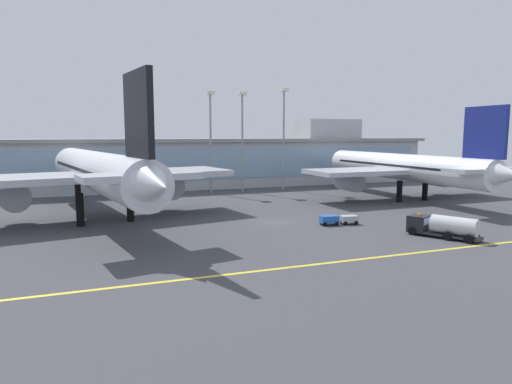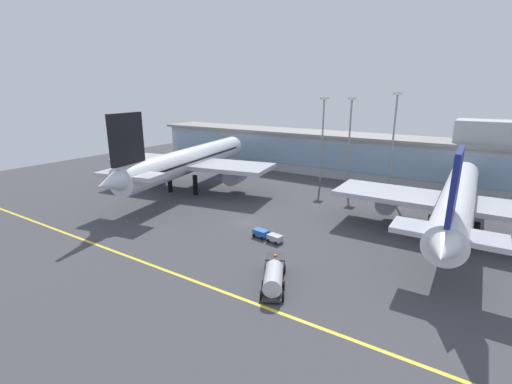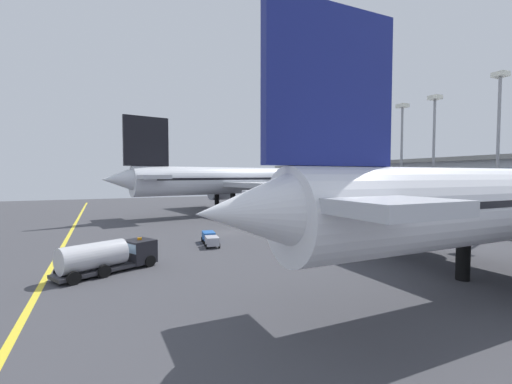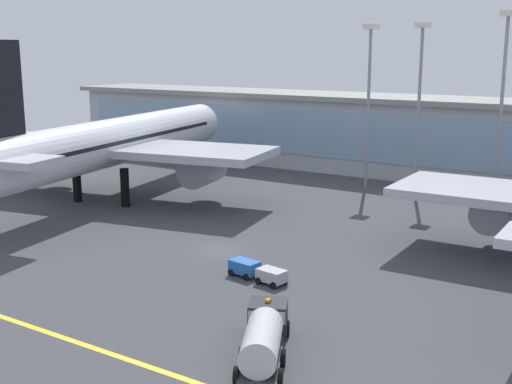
{
  "view_description": "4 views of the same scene",
  "coord_description": "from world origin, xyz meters",
  "px_view_note": "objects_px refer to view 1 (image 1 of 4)",
  "views": [
    {
      "loc": [
        -26.59,
        -61.45,
        13.21
      ],
      "look_at": [
        0.29,
        9.41,
        3.48
      ],
      "focal_mm": 31.42,
      "sensor_mm": 36.0,
      "label": 1
    },
    {
      "loc": [
        36.74,
        -53.16,
        24.36
      ],
      "look_at": [
        -2.4,
        7.24,
        3.88
      ],
      "focal_mm": 25.17,
      "sensor_mm": 36.0,
      "label": 2
    },
    {
      "loc": [
        49.49,
        -17.39,
        8.81
      ],
      "look_at": [
        0.7,
        4.57,
        6.18
      ],
      "focal_mm": 24.02,
      "sensor_mm": 36.0,
      "label": 3
    },
    {
      "loc": [
        36.81,
        -49.97,
        19.31
      ],
      "look_at": [
        1.05,
        5.28,
        5.03
      ],
      "focal_mm": 46.17,
      "sensor_mm": 36.0,
      "label": 4
    }
  ],
  "objects_px": {
    "apron_light_mast_centre": "(284,124)",
    "apron_light_mast_east": "(242,127)",
    "airliner_near_right": "(402,168)",
    "apron_light_mast_west": "(211,127)",
    "baggage_tug_near": "(338,219)",
    "fuel_tanker_truck": "(441,226)",
    "airliner_near_left": "(99,172)"
  },
  "relations": [
    {
      "from": "fuel_tanker_truck",
      "to": "apron_light_mast_west",
      "type": "height_order",
      "value": "apron_light_mast_west"
    },
    {
      "from": "apron_light_mast_centre",
      "to": "apron_light_mast_east",
      "type": "distance_m",
      "value": 10.58
    },
    {
      "from": "fuel_tanker_truck",
      "to": "baggage_tug_near",
      "type": "height_order",
      "value": "fuel_tanker_truck"
    },
    {
      "from": "baggage_tug_near",
      "to": "apron_light_mast_east",
      "type": "distance_m",
      "value": 43.53
    },
    {
      "from": "fuel_tanker_truck",
      "to": "apron_light_mast_west",
      "type": "bearing_deg",
      "value": -9.89
    },
    {
      "from": "apron_light_mast_west",
      "to": "apron_light_mast_centre",
      "type": "height_order",
      "value": "apron_light_mast_centre"
    },
    {
      "from": "apron_light_mast_centre",
      "to": "airliner_near_right",
      "type": "bearing_deg",
      "value": -54.88
    },
    {
      "from": "airliner_near_right",
      "to": "apron_light_mast_centre",
      "type": "height_order",
      "value": "apron_light_mast_centre"
    },
    {
      "from": "baggage_tug_near",
      "to": "apron_light_mast_centre",
      "type": "bearing_deg",
      "value": -94.46
    },
    {
      "from": "airliner_near_right",
      "to": "fuel_tanker_truck",
      "type": "height_order",
      "value": "airliner_near_right"
    },
    {
      "from": "airliner_near_left",
      "to": "airliner_near_right",
      "type": "xyz_separation_m",
      "value": [
        58.72,
        2.02,
        -0.92
      ]
    },
    {
      "from": "airliner_near_right",
      "to": "apron_light_mast_centre",
      "type": "distance_m",
      "value": 29.7
    },
    {
      "from": "apron_light_mast_west",
      "to": "airliner_near_right",
      "type": "bearing_deg",
      "value": -33.97
    },
    {
      "from": "fuel_tanker_truck",
      "to": "airliner_near_left",
      "type": "bearing_deg",
      "value": 28.47
    },
    {
      "from": "apron_light_mast_centre",
      "to": "apron_light_mast_east",
      "type": "bearing_deg",
      "value": -177.93
    },
    {
      "from": "airliner_near_left",
      "to": "fuel_tanker_truck",
      "type": "height_order",
      "value": "airliner_near_left"
    },
    {
      "from": "apron_light_mast_west",
      "to": "apron_light_mast_east",
      "type": "bearing_deg",
      "value": -2.46
    },
    {
      "from": "baggage_tug_near",
      "to": "apron_light_mast_west",
      "type": "distance_m",
      "value": 44.56
    },
    {
      "from": "airliner_near_right",
      "to": "apron_light_mast_east",
      "type": "height_order",
      "value": "apron_light_mast_east"
    },
    {
      "from": "airliner_near_right",
      "to": "apron_light_mast_west",
      "type": "bearing_deg",
      "value": 54.97
    },
    {
      "from": "apron_light_mast_west",
      "to": "apron_light_mast_centre",
      "type": "relative_size",
      "value": 0.95
    },
    {
      "from": "apron_light_mast_west",
      "to": "apron_light_mast_centre",
      "type": "bearing_deg",
      "value": 0.2
    },
    {
      "from": "airliner_near_right",
      "to": "apron_light_mast_east",
      "type": "bearing_deg",
      "value": 48.64
    },
    {
      "from": "apron_light_mast_west",
      "to": "apron_light_mast_east",
      "type": "height_order",
      "value": "apron_light_mast_east"
    },
    {
      "from": "airliner_near_right",
      "to": "apron_light_mast_east",
      "type": "distance_m",
      "value": 36.14
    },
    {
      "from": "baggage_tug_near",
      "to": "apron_light_mast_east",
      "type": "bearing_deg",
      "value": -80.15
    },
    {
      "from": "airliner_near_right",
      "to": "fuel_tanker_truck",
      "type": "relative_size",
      "value": 5.9
    },
    {
      "from": "fuel_tanker_truck",
      "to": "apron_light_mast_east",
      "type": "bearing_deg",
      "value": -17.37
    },
    {
      "from": "fuel_tanker_truck",
      "to": "apron_light_mast_centre",
      "type": "relative_size",
      "value": 0.38
    },
    {
      "from": "airliner_near_right",
      "to": "apron_light_mast_east",
      "type": "relative_size",
      "value": 2.38
    },
    {
      "from": "baggage_tug_near",
      "to": "apron_light_mast_east",
      "type": "relative_size",
      "value": 0.25
    },
    {
      "from": "airliner_near_left",
      "to": "baggage_tug_near",
      "type": "distance_m",
      "value": 37.12
    }
  ]
}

